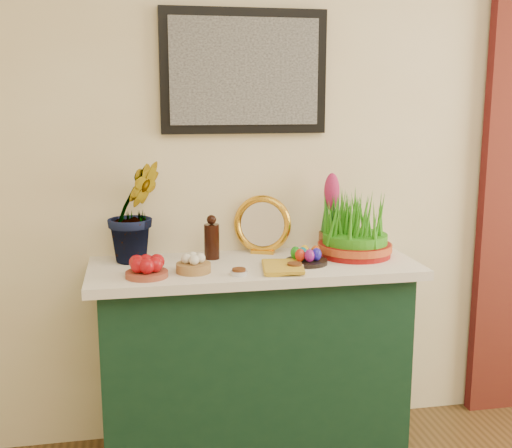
% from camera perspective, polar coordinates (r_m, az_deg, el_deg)
% --- Properties ---
extents(sideboard, '(1.30, 0.45, 0.85)m').
position_cam_1_polar(sideboard, '(2.91, -0.19, -12.35)').
color(sideboard, '#123420').
rests_on(sideboard, ground).
extents(tablecloth, '(1.40, 0.55, 0.04)m').
position_cam_1_polar(tablecloth, '(2.77, -0.20, -3.87)').
color(tablecloth, white).
rests_on(tablecloth, sideboard).
extents(hyacinth_green, '(0.36, 0.34, 0.58)m').
position_cam_1_polar(hyacinth_green, '(2.78, -10.75, 2.53)').
color(hyacinth_green, '#23651E').
rests_on(hyacinth_green, tablecloth).
extents(apple_bowl, '(0.21, 0.21, 0.08)m').
position_cam_1_polar(apple_bowl, '(2.57, -9.70, -3.91)').
color(apple_bowl, brown).
rests_on(apple_bowl, tablecloth).
extents(garlic_basket, '(0.16, 0.16, 0.08)m').
position_cam_1_polar(garlic_basket, '(2.62, -5.58, -3.60)').
color(garlic_basket, '#A87D44').
rests_on(garlic_basket, tablecloth).
extents(vinegar_cruet, '(0.07, 0.07, 0.20)m').
position_cam_1_polar(vinegar_cruet, '(2.82, -3.96, -1.38)').
color(vinegar_cruet, black).
rests_on(vinegar_cruet, tablecloth).
extents(mirror, '(0.27, 0.16, 0.27)m').
position_cam_1_polar(mirror, '(2.92, 0.57, -0.10)').
color(mirror, gold).
rests_on(mirror, tablecloth).
extents(book, '(0.18, 0.24, 0.03)m').
position_cam_1_polar(book, '(2.64, 0.60, -3.82)').
color(book, gold).
rests_on(book, tablecloth).
extents(spice_dish_left, '(0.07, 0.07, 0.03)m').
position_cam_1_polar(spice_dish_left, '(2.57, -1.53, -4.29)').
color(spice_dish_left, silver).
rests_on(spice_dish_left, tablecloth).
extents(spice_dish_right, '(0.08, 0.08, 0.03)m').
position_cam_1_polar(spice_dish_right, '(2.65, 3.45, -3.81)').
color(spice_dish_right, silver).
rests_on(spice_dish_right, tablecloth).
extents(egg_plate, '(0.20, 0.20, 0.07)m').
position_cam_1_polar(egg_plate, '(2.75, 4.50, -2.96)').
color(egg_plate, black).
rests_on(egg_plate, tablecloth).
extents(hyacinth_pink, '(0.11, 0.11, 0.36)m').
position_cam_1_polar(hyacinth_pink, '(2.96, 6.70, 0.67)').
color(hyacinth_pink, brown).
rests_on(hyacinth_pink, tablecloth).
extents(wheatgrass_sabzeh, '(0.33, 0.33, 0.27)m').
position_cam_1_polar(wheatgrass_sabzeh, '(2.89, 8.80, -0.51)').
color(wheatgrass_sabzeh, maroon).
rests_on(wheatgrass_sabzeh, tablecloth).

